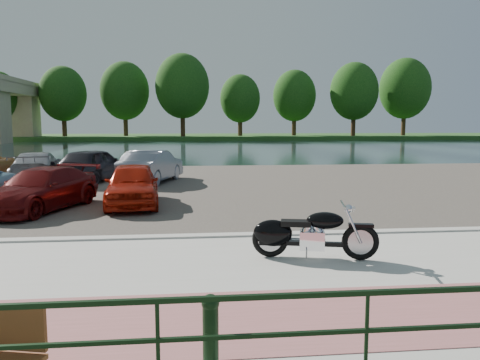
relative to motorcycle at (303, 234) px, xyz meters
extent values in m
plane|color=#595447|center=(-0.36, -0.14, -0.56)|extent=(200.00, 200.00, 0.00)
cube|color=#B5B3AA|center=(-0.36, -1.14, -0.51)|extent=(60.00, 6.00, 0.10)
cube|color=#965855|center=(-0.36, -2.64, -0.46)|extent=(60.00, 2.00, 0.01)
cube|color=#B5B3AA|center=(-0.36, 1.86, -0.49)|extent=(60.00, 0.30, 0.14)
cube|color=#403A34|center=(-0.36, 10.86, -0.54)|extent=(60.00, 18.00, 0.04)
cube|color=#192E2E|center=(-0.36, 39.86, -0.56)|extent=(120.00, 40.00, 0.00)
cube|color=#234D1B|center=(-0.36, 71.86, -0.26)|extent=(120.00, 24.00, 0.60)
cube|color=tan|center=(-28.36, 65.86, 3.04)|extent=(6.00, 4.00, 7.20)
cylinder|color=black|center=(-2.36, -4.14, -0.01)|extent=(0.04, 0.04, 0.90)
cylinder|color=black|center=(-0.36, -4.14, -0.01)|extent=(0.04, 0.04, 0.90)
cube|color=black|center=(-0.36, -4.14, 0.42)|extent=(24.00, 0.05, 0.05)
cube|color=black|center=(-0.36, -4.14, 0.04)|extent=(24.00, 0.04, 0.04)
cylinder|color=black|center=(-1.86, -3.84, -0.11)|extent=(0.16, 0.16, 0.70)
sphere|color=black|center=(-1.86, -3.84, 0.26)|extent=(0.18, 0.18, 0.18)
cylinder|color=#3A2515|center=(-21.36, 65.86, 2.51)|extent=(0.70, 0.70, 4.95)
ellipsoid|color=#10370F|center=(-21.36, 65.86, 6.47)|extent=(6.93, 6.93, 8.32)
cylinder|color=#3A2515|center=(-12.36, 67.26, 2.74)|extent=(0.70, 0.70, 5.40)
ellipsoid|color=#10370F|center=(-12.36, 67.26, 7.06)|extent=(7.56, 7.56, 9.07)
cylinder|color=#3A2515|center=(-3.36, 64.46, 2.96)|extent=(0.70, 0.70, 5.85)
ellipsoid|color=#10370F|center=(-3.36, 64.46, 7.64)|extent=(8.19, 8.19, 9.83)
cylinder|color=#3A2515|center=(5.64, 65.86, 2.29)|extent=(0.70, 0.70, 4.50)
ellipsoid|color=#10370F|center=(5.64, 65.86, 5.89)|extent=(6.30, 6.30, 7.56)
cylinder|color=#3A2515|center=(14.64, 67.26, 2.51)|extent=(0.70, 0.70, 4.95)
ellipsoid|color=#10370F|center=(14.64, 67.26, 6.47)|extent=(6.93, 6.93, 8.32)
cylinder|color=#3A2515|center=(23.64, 64.46, 2.74)|extent=(0.70, 0.70, 5.40)
ellipsoid|color=#10370F|center=(23.64, 64.46, 7.06)|extent=(7.56, 7.56, 9.07)
cylinder|color=#3A2515|center=(32.64, 65.86, 2.96)|extent=(0.70, 0.70, 5.85)
ellipsoid|color=#10370F|center=(32.64, 65.86, 7.64)|extent=(8.19, 8.19, 9.83)
torus|color=black|center=(1.02, -0.24, -0.12)|extent=(0.69, 0.27, 0.68)
torus|color=black|center=(-0.59, 0.13, -0.12)|extent=(0.69, 0.27, 0.68)
cylinder|color=#B2B2B7|center=(1.02, -0.24, -0.12)|extent=(0.46, 0.16, 0.46)
cylinder|color=#B2B2B7|center=(-0.59, 0.13, -0.12)|extent=(0.46, 0.16, 0.46)
cylinder|color=silver|center=(0.86, -0.30, 0.18)|extent=(0.33, 0.12, 0.63)
cylinder|color=silver|center=(0.90, -0.11, 0.18)|extent=(0.33, 0.12, 0.63)
cylinder|color=silver|center=(0.69, -0.16, 0.57)|extent=(0.20, 0.74, 0.04)
sphere|color=silver|center=(0.79, -0.19, 0.49)|extent=(0.19, 0.19, 0.16)
sphere|color=silver|center=(0.86, -0.20, 0.49)|extent=(0.13, 0.13, 0.11)
cube|color=black|center=(1.02, -0.24, 0.19)|extent=(0.47, 0.24, 0.06)
cube|color=black|center=(0.21, -0.05, -0.18)|extent=(1.19, 0.36, 0.08)
cube|color=silver|center=(0.16, -0.04, -0.11)|extent=(0.51, 0.41, 0.34)
cylinder|color=silver|center=(0.26, -0.07, 0.09)|extent=(0.28, 0.23, 0.27)
cylinder|color=silver|center=(0.07, -0.02, 0.09)|extent=(0.28, 0.23, 0.27)
ellipsoid|color=black|center=(0.39, -0.09, 0.26)|extent=(0.74, 0.50, 0.32)
cube|color=black|center=(-0.13, 0.02, 0.20)|extent=(0.60, 0.40, 0.10)
ellipsoid|color=black|center=(-0.54, 0.12, 0.00)|extent=(0.78, 0.49, 0.50)
cube|color=black|center=(-0.59, 0.13, -0.07)|extent=(0.43, 0.26, 0.30)
cylinder|color=silver|center=(-0.09, 0.18, -0.24)|extent=(1.09, 0.33, 0.09)
cylinder|color=silver|center=(-0.09, 0.18, -0.16)|extent=(1.09, 0.33, 0.09)
cylinder|color=#B2B2B7|center=(0.03, -0.20, -0.33)|extent=(0.05, 0.14, 0.22)
imported|color=#580C0C|center=(-6.47, 5.87, 0.10)|extent=(3.06, 4.62, 1.24)
imported|color=#A71C0B|center=(-3.89, 6.40, 0.14)|extent=(1.89, 4.01, 1.33)
imported|color=gray|center=(-8.73, 12.76, 0.14)|extent=(2.58, 4.81, 1.33)
imported|color=black|center=(-6.33, 12.69, 0.22)|extent=(3.20, 4.69, 1.48)
imported|color=slate|center=(-3.76, 12.12, 0.18)|extent=(2.63, 4.53, 1.41)
camera|label=1|loc=(-2.03, -8.30, 2.03)|focal=35.00mm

